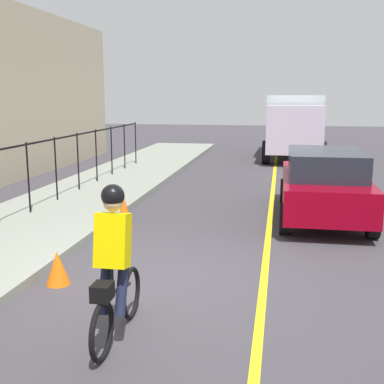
% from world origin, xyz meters
% --- Properties ---
extents(ground_plane, '(80.00, 80.00, 0.00)m').
position_xyz_m(ground_plane, '(0.00, 0.00, 0.00)').
color(ground_plane, '#3D393F').
extents(lane_line_centre, '(36.00, 0.12, 0.01)m').
position_xyz_m(lane_line_centre, '(0.00, -1.60, 0.00)').
color(lane_line_centre, yellow).
rests_on(lane_line_centre, ground).
extents(cyclist_lead, '(1.71, 0.36, 1.83)m').
position_xyz_m(cyclist_lead, '(-2.05, 0.01, 0.91)').
color(cyclist_lead, black).
rests_on(cyclist_lead, ground).
extents(patrol_sedan, '(4.40, 1.92, 1.58)m').
position_xyz_m(patrol_sedan, '(4.28, -2.77, 0.82)').
color(patrol_sedan, maroon).
rests_on(patrol_sedan, ground).
extents(box_truck_background, '(6.75, 2.63, 2.78)m').
position_xyz_m(box_truck_background, '(15.93, -2.37, 1.55)').
color(box_truck_background, '#B1C4C1').
rests_on(box_truck_background, ground).
extents(traffic_cone_near, '(0.36, 0.36, 0.51)m').
position_xyz_m(traffic_cone_near, '(-0.54, 1.43, 0.26)').
color(traffic_cone_near, orange).
rests_on(traffic_cone_near, ground).
extents(traffic_cone_far, '(0.36, 0.36, 0.64)m').
position_xyz_m(traffic_cone_far, '(2.91, 1.50, 0.32)').
color(traffic_cone_far, '#F65D11').
rests_on(traffic_cone_far, ground).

